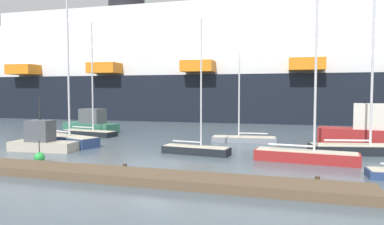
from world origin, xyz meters
The scene contains 13 objects.
ground_plane centered at (0.00, 0.00, 0.00)m, with size 600.00×600.00×0.00m, color #4C5B66.
dock_pier centered at (0.00, -4.99, 0.23)m, with size 25.74×2.53×0.55m.
sailboat_0 centered at (-11.75, 10.86, 0.54)m, with size 6.39×2.43×11.81m.
sailboat_2 centered at (-9.92, 4.42, 0.62)m, with size 7.05×3.86×13.18m.
sailboat_3 centered at (2.12, 3.47, 0.47)m, with size 5.23×1.89×9.94m.
sailboat_4 centered at (4.58, 10.84, 0.37)m, with size 5.98×2.38×8.13m.
sailboat_5 centered at (9.89, 2.74, 0.56)m, with size 6.72×2.18×11.31m.
sailboat_6 centered at (13.95, 7.03, 0.64)m, with size 7.68×3.56×14.34m.
fishing_boat_0 centered at (-9.89, 1.43, 0.84)m, with size 5.36×2.22×4.23m.
fishing_boat_1 centered at (-13.47, 13.83, 0.98)m, with size 7.49×3.88×5.22m.
fishing_boat_2 centered at (15.16, 12.49, 1.24)m, with size 8.02×3.47×6.32m.
channel_buoy_0 centered at (-6.81, -2.53, 0.35)m, with size 0.68×0.68×1.44m.
cruise_ship centered at (2.17, 38.95, 8.26)m, with size 132.08×24.17×25.65m.
Camera 1 is at (9.36, -21.52, 4.63)m, focal length 33.02 mm.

